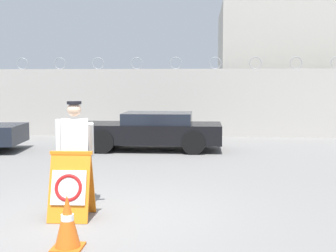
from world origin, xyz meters
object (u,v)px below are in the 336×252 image
at_px(traffic_cone_near, 67,222).
at_px(security_guard, 75,148).
at_px(barricade_sign, 71,185).
at_px(parked_car_rear_sedan, 152,130).

bearing_deg(traffic_cone_near, security_guard, 102.40).
distance_m(barricade_sign, parked_car_rear_sedan, 7.49).
relative_size(barricade_sign, security_guard, 0.59).
height_order(barricade_sign, security_guard, security_guard).
xyz_separation_m(barricade_sign, traffic_cone_near, (0.32, -1.30, -0.17)).
height_order(security_guard, traffic_cone_near, security_guard).
bearing_deg(traffic_cone_near, parked_car_rear_sedan, 89.11).
distance_m(barricade_sign, security_guard, 0.84).
relative_size(security_guard, traffic_cone_near, 2.57).
xyz_separation_m(barricade_sign, security_guard, (-0.12, 0.68, 0.48)).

